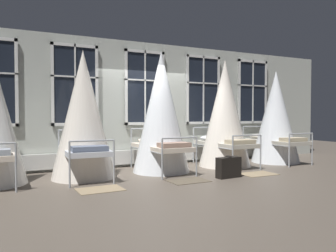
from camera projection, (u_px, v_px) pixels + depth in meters
ground at (160, 171)px, 7.95m from camera, size 22.93×22.93×0.00m
back_wall_with_windows at (143, 104)px, 8.85m from camera, size 12.46×0.10×3.26m
window_bank at (145, 119)px, 8.76m from camera, size 8.33×0.10×2.97m
cot_second at (83, 116)px, 7.01m from camera, size 1.35×1.88×2.71m
cot_third at (161, 113)px, 7.79m from camera, size 1.35×1.87×2.84m
cot_fourth at (225, 114)px, 8.65m from camera, size 1.35×1.87×2.77m
cot_fifth at (276, 118)px, 9.40m from camera, size 1.35×1.86×2.59m
rug_second at (100, 189)px, 5.91m from camera, size 0.82×0.59×0.01m
rug_third at (188, 181)px, 6.70m from camera, size 0.81×0.57×0.01m
rug_fourth at (258, 174)px, 7.48m from camera, size 0.81×0.57×0.01m
suitcase_dark at (229, 167)px, 7.05m from camera, size 0.58×0.26×0.47m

